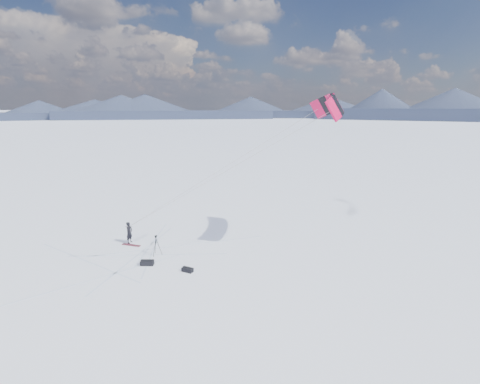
% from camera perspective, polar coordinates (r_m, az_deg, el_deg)
% --- Properties ---
extents(ground, '(1800.00, 1800.00, 0.00)m').
position_cam_1_polar(ground, '(25.81, -17.06, -11.22)').
color(ground, white).
extents(horizon_hills, '(704.47, 706.88, 10.21)m').
position_cam_1_polar(horizon_hills, '(24.30, -17.80, -1.61)').
color(horizon_hills, black).
rests_on(horizon_hills, ground).
extents(snow_tracks, '(17.62, 10.25, 0.01)m').
position_cam_1_polar(snow_tracks, '(25.66, -16.41, -11.32)').
color(snow_tracks, silver).
rests_on(snow_tracks, ground).
extents(snowkiter, '(0.48, 0.67, 1.74)m').
position_cam_1_polar(snowkiter, '(29.62, -17.58, -7.94)').
color(snowkiter, black).
rests_on(snowkiter, ground).
extents(snowboard, '(1.59, 0.39, 0.04)m').
position_cam_1_polar(snowboard, '(29.07, -17.42, -8.31)').
color(snowboard, maroon).
rests_on(snowboard, ground).
extents(tripod, '(0.71, 0.70, 1.53)m').
position_cam_1_polar(tripod, '(26.44, -13.59, -8.05)').
color(tripod, black).
rests_on(tripod, ground).
extents(gear_bag_a, '(0.97, 0.61, 0.40)m').
position_cam_1_polar(gear_bag_a, '(25.32, -15.00, -11.14)').
color(gear_bag_a, black).
rests_on(gear_bag_a, ground).
extents(gear_bag_b, '(0.81, 0.51, 0.34)m').
position_cam_1_polar(gear_bag_b, '(23.86, -8.61, -12.49)').
color(gear_bag_b, black).
rests_on(gear_bag_b, ground).
extents(power_kite, '(16.27, 6.10, 10.26)m').
position_cam_1_polar(power_kite, '(26.48, 14.53, 13.44)').
color(power_kite, '#BA0B3B').
rests_on(power_kite, ground).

